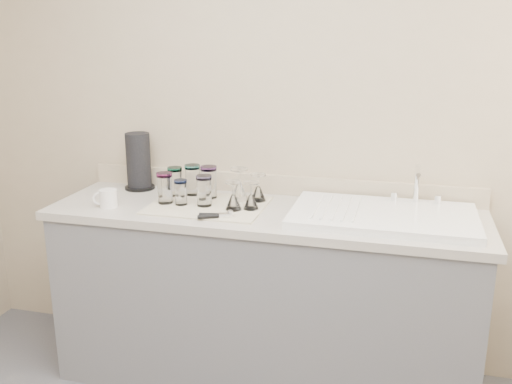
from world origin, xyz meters
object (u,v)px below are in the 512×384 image
(tumbler_magenta, at_px, (165,188))
(goblet_back_right, at_px, (258,192))
(tumbler_purple, at_px, (209,182))
(paper_towel_roll, at_px, (139,162))
(tumbler_teal, at_px, (175,181))
(goblet_back_left, at_px, (239,189))
(white_mug, at_px, (108,198))
(tumbler_blue, at_px, (181,192))
(can_opener, at_px, (215,216))
(tumbler_lavender, at_px, (204,190))
(tumbler_cyan, at_px, (193,180))
(sink_unit, at_px, (384,215))
(goblet_front_left, at_px, (233,200))
(goblet_front_right, at_px, (251,200))

(tumbler_magenta, height_order, goblet_back_right, tumbler_magenta)
(tumbler_purple, relative_size, tumbler_magenta, 1.07)
(paper_towel_roll, bearing_deg, tumbler_teal, -21.63)
(goblet_back_left, relative_size, white_mug, 1.26)
(white_mug, bearing_deg, tumbler_blue, 17.37)
(can_opener, bearing_deg, white_mug, 175.49)
(tumbler_lavender, bearing_deg, tumbler_magenta, -178.30)
(tumbler_cyan, bearing_deg, white_mug, -139.07)
(sink_unit, relative_size, tumbler_blue, 6.63)
(sink_unit, height_order, can_opener, sink_unit)
(tumbler_cyan, bearing_deg, tumbler_lavender, -53.56)
(tumbler_lavender, bearing_deg, tumbler_blue, -173.75)
(tumbler_teal, xyz_separation_m, tumbler_cyan, (0.08, 0.04, 0.00))
(tumbler_magenta, relative_size, paper_towel_roll, 0.50)
(tumbler_teal, bearing_deg, sink_unit, -5.20)
(goblet_back_left, xyz_separation_m, goblet_front_left, (0.02, -0.16, -0.01))
(white_mug, bearing_deg, can_opener, -4.51)
(goblet_back_right, bearing_deg, can_opener, -111.15)
(white_mug, xyz_separation_m, paper_towel_roll, (-0.00, 0.34, 0.10))
(tumbler_lavender, height_order, goblet_back_left, goblet_back_left)
(sink_unit, bearing_deg, tumbler_blue, -177.20)
(can_opener, distance_m, paper_towel_roll, 0.69)
(tumbler_teal, relative_size, tumbler_purple, 0.91)
(sink_unit, relative_size, tumbler_lavender, 5.49)
(can_opener, bearing_deg, sink_unit, 14.96)
(tumbler_magenta, relative_size, tumbler_lavender, 1.01)
(tumbler_magenta, xyz_separation_m, white_mug, (-0.25, -0.11, -0.04))
(tumbler_cyan, relative_size, goblet_back_left, 0.97)
(tumbler_teal, height_order, goblet_back_right, tumbler_teal)
(tumbler_lavender, distance_m, goblet_front_left, 0.16)
(goblet_front_right, bearing_deg, goblet_front_left, -157.22)
(paper_towel_roll, bearing_deg, goblet_front_left, -22.73)
(tumbler_magenta, relative_size, goblet_back_right, 1.12)
(tumbler_blue, relative_size, can_opener, 0.81)
(tumbler_purple, bearing_deg, paper_towel_roll, 167.59)
(tumbler_magenta, height_order, tumbler_blue, tumbler_magenta)
(tumbler_magenta, relative_size, goblet_front_left, 1.11)
(goblet_front_right, bearing_deg, white_mug, -169.71)
(tumbler_teal, xyz_separation_m, goblet_back_right, (0.43, 0.02, -0.03))
(tumbler_purple, relative_size, goblet_back_left, 1.01)
(tumbler_cyan, bearing_deg, goblet_back_right, -3.18)
(can_opener, bearing_deg, tumbler_purple, 114.35)
(tumbler_magenta, height_order, goblet_front_left, tumbler_magenta)
(goblet_front_right, bearing_deg, paper_towel_roll, 162.02)
(goblet_back_left, distance_m, goblet_front_right, 0.16)
(tumbler_blue, bearing_deg, goblet_back_left, 30.14)
(goblet_back_left, relative_size, goblet_front_right, 1.24)
(tumbler_lavender, distance_m, goblet_back_right, 0.27)
(paper_towel_roll, bearing_deg, goblet_back_left, -9.20)
(tumbler_teal, relative_size, goblet_back_left, 0.92)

